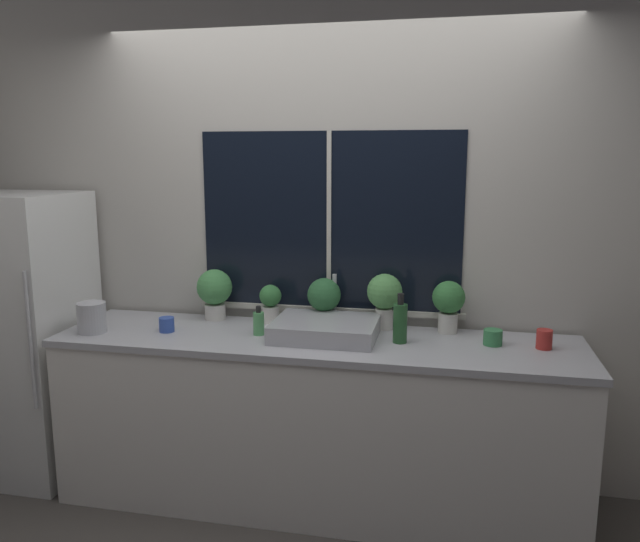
% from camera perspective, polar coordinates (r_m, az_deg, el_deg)
% --- Properties ---
extents(ground_plane, '(14.00, 14.00, 0.00)m').
position_cam_1_polar(ground_plane, '(3.30, -1.68, -22.92)').
color(ground_plane, '#4C4742').
extents(wall_back, '(8.00, 0.09, 2.70)m').
position_cam_1_polar(wall_back, '(3.48, 0.96, 2.77)').
color(wall_back, '#BCB7AD').
rests_on(wall_back, ground_plane).
extents(wall_left, '(0.06, 7.00, 2.70)m').
position_cam_1_polar(wall_left, '(5.14, -23.29, 4.45)').
color(wall_left, '#BCB7AD').
rests_on(wall_left, ground_plane).
extents(counter, '(2.69, 0.66, 0.90)m').
position_cam_1_polar(counter, '(3.36, -0.40, -13.53)').
color(counter, white).
rests_on(counter, ground_plane).
extents(refrigerator, '(0.63, 0.64, 1.62)m').
position_cam_1_polar(refrigerator, '(3.95, -25.40, -5.34)').
color(refrigerator, silver).
rests_on(refrigerator, ground_plane).
extents(sink, '(0.52, 0.47, 0.28)m').
position_cam_1_polar(sink, '(3.21, 0.52, -5.27)').
color(sink, '#ADADB2').
rests_on(sink, counter).
extents(potted_plant_far_left, '(0.20, 0.20, 0.29)m').
position_cam_1_polar(potted_plant_far_left, '(3.57, -9.62, -1.74)').
color(potted_plant_far_left, silver).
rests_on(potted_plant_far_left, counter).
extents(potted_plant_left, '(0.12, 0.12, 0.21)m').
position_cam_1_polar(potted_plant_left, '(3.48, -4.55, -2.79)').
color(potted_plant_left, silver).
rests_on(potted_plant_left, counter).
extents(potted_plant_center, '(0.18, 0.18, 0.26)m').
position_cam_1_polar(potted_plant_center, '(3.40, 0.38, -2.50)').
color(potted_plant_center, silver).
rests_on(potted_plant_center, counter).
extents(potted_plant_right, '(0.19, 0.19, 0.30)m').
position_cam_1_polar(potted_plant_right, '(3.34, 5.92, -2.18)').
color(potted_plant_right, silver).
rests_on(potted_plant_right, counter).
extents(potted_plant_far_right, '(0.17, 0.17, 0.28)m').
position_cam_1_polar(potted_plant_far_right, '(3.33, 11.67, -2.76)').
color(potted_plant_far_right, silver).
rests_on(potted_plant_far_right, counter).
extents(soap_bottle, '(0.06, 0.06, 0.15)m').
position_cam_1_polar(soap_bottle, '(3.26, -5.63, -4.74)').
color(soap_bottle, '#519E5B').
rests_on(soap_bottle, counter).
extents(bottle_tall, '(0.07, 0.07, 0.25)m').
position_cam_1_polar(bottle_tall, '(3.12, 7.34, -4.67)').
color(bottle_tall, '#235128').
rests_on(bottle_tall, counter).
extents(mug_red, '(0.08, 0.08, 0.09)m').
position_cam_1_polar(mug_red, '(3.21, 19.82, -5.89)').
color(mug_red, '#B72D28').
rests_on(mug_red, counter).
extents(mug_green, '(0.09, 0.09, 0.08)m').
position_cam_1_polar(mug_green, '(3.19, 15.52, -5.87)').
color(mug_green, '#38844C').
rests_on(mug_green, counter).
extents(mug_blue, '(0.08, 0.08, 0.08)m').
position_cam_1_polar(mug_blue, '(3.40, -13.84, -4.78)').
color(mug_blue, '#3351AD').
rests_on(mug_blue, counter).
extents(kettle, '(0.15, 0.15, 0.18)m').
position_cam_1_polar(kettle, '(3.49, -20.15, -3.91)').
color(kettle, '#B2B2B7').
rests_on(kettle, counter).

